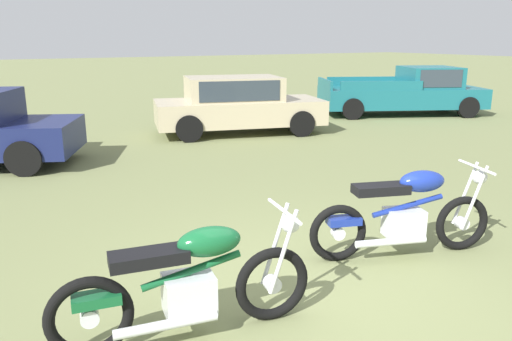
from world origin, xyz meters
name	(u,v)px	position (x,y,z in m)	size (l,w,h in m)	color
ground_plane	(324,293)	(0.00, 0.00, 0.00)	(120.00, 120.00, 0.00)	olive
motorcycle_green	(189,283)	(-1.38, -0.01, 0.48)	(2.14, 0.69, 1.02)	black
motorcycle_blue	(405,214)	(1.31, 0.26, 0.49)	(2.05, 0.97, 1.02)	black
car_beige	(237,102)	(3.22, 7.76, 0.80)	(4.48, 2.78, 1.43)	#BCAD8C
pickup_truck_teal	(409,91)	(9.48, 7.91, 0.75)	(5.30, 3.76, 1.49)	#19606B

